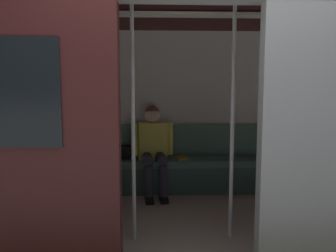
% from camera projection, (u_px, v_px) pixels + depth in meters
% --- Properties ---
extents(train_car, '(6.40, 2.49, 2.33)m').
position_uv_depth(train_car, '(172.00, 78.00, 3.43)').
color(train_car, '#ADAFB5').
rests_on(train_car, ground_plane).
extents(bench_seat, '(3.15, 0.44, 0.45)m').
position_uv_depth(bench_seat, '(174.00, 167.00, 4.44)').
color(bench_seat, '#4C7566').
rests_on(bench_seat, ground_plane).
extents(person_seated, '(0.55, 0.70, 1.18)m').
position_uv_depth(person_seated, '(153.00, 144.00, 4.34)').
color(person_seated, '#D8CC4C').
rests_on(person_seated, ground_plane).
extents(handbag, '(0.26, 0.15, 0.17)m').
position_uv_depth(handbag, '(122.00, 152.00, 4.48)').
color(handbag, black).
rests_on(handbag, bench_seat).
extents(book, '(0.20, 0.25, 0.03)m').
position_uv_depth(book, '(182.00, 158.00, 4.46)').
color(book, gold).
rests_on(book, bench_seat).
extents(grab_pole_door, '(0.04, 0.04, 2.19)m').
position_uv_depth(grab_pole_door, '(133.00, 123.00, 2.92)').
color(grab_pole_door, silver).
rests_on(grab_pole_door, ground_plane).
extents(grab_pole_far, '(0.04, 0.04, 2.19)m').
position_uv_depth(grab_pole_far, '(232.00, 122.00, 3.00)').
color(grab_pole_far, silver).
rests_on(grab_pole_far, ground_plane).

